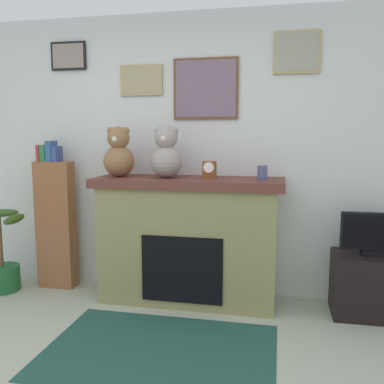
% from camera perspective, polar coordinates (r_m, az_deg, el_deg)
% --- Properties ---
extents(back_wall, '(5.20, 0.15, 2.60)m').
position_cam_1_polar(back_wall, '(4.02, -2.18, 5.15)').
color(back_wall, silver).
rests_on(back_wall, ground_plane).
extents(fireplace, '(1.67, 0.59, 1.12)m').
position_cam_1_polar(fireplace, '(3.77, -0.48, -6.45)').
color(fireplace, '#8A8451').
rests_on(fireplace, ground_plane).
extents(bookshelf, '(0.36, 0.16, 1.44)m').
position_cam_1_polar(bookshelf, '(4.30, -18.10, -3.77)').
color(bookshelf, brown).
rests_on(bookshelf, ground_plane).
extents(potted_plant, '(0.48, 0.56, 0.84)m').
position_cam_1_polar(potted_plant, '(4.45, -24.58, -8.63)').
color(potted_plant, '#1E592D').
rests_on(potted_plant, ground_plane).
extents(tv_stand, '(0.64, 0.40, 0.52)m').
position_cam_1_polar(tv_stand, '(3.83, 23.36, -11.63)').
color(tv_stand, black).
rests_on(tv_stand, ground_plane).
extents(television, '(0.54, 0.14, 0.35)m').
position_cam_1_polar(television, '(3.71, 23.73, -5.40)').
color(television, black).
rests_on(television, tv_stand).
extents(area_rug, '(1.60, 1.10, 0.01)m').
position_cam_1_polar(area_rug, '(3.12, -4.42, -20.73)').
color(area_rug, '#214940').
rests_on(area_rug, ground_plane).
extents(candle_jar, '(0.09, 0.09, 0.12)m').
position_cam_1_polar(candle_jar, '(3.57, 9.57, 2.63)').
color(candle_jar, '#4C517A').
rests_on(candle_jar, fireplace).
extents(mantel_clock, '(0.11, 0.09, 0.15)m').
position_cam_1_polar(mantel_clock, '(3.62, 2.39, 3.04)').
color(mantel_clock, brown).
rests_on(mantel_clock, fireplace).
extents(teddy_bear_tan, '(0.28, 0.28, 0.45)m').
position_cam_1_polar(teddy_bear_tan, '(3.83, -9.96, 5.09)').
color(teddy_bear_tan, olive).
rests_on(teddy_bear_tan, fireplace).
extents(teddy_bear_brown, '(0.28, 0.28, 0.46)m').
position_cam_1_polar(teddy_bear_brown, '(3.69, -3.52, 5.13)').
color(teddy_bear_brown, gray).
rests_on(teddy_bear_brown, fireplace).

